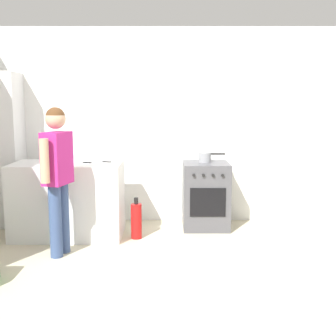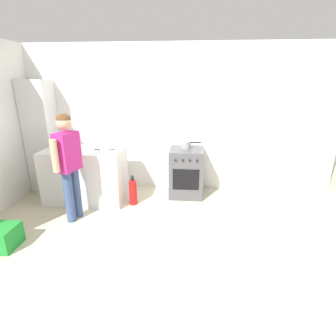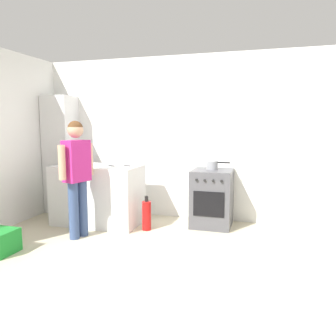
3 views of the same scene
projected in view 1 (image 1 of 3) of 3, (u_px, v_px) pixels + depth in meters
ground_plane at (181, 275)px, 3.98m from camera, size 8.00×8.00×0.00m
back_wall at (177, 126)px, 5.71m from camera, size 6.00×0.10×2.60m
counter_unit at (66, 200)px, 5.09m from camera, size 1.30×0.70×0.90m
oven_left at (204, 195)px, 5.47m from camera, size 0.59×0.62×0.85m
pot at (203, 157)px, 5.45m from camera, size 0.35×0.17×0.13m
knife_utility at (48, 164)px, 4.88m from camera, size 0.25×0.07×0.01m
knife_paring at (83, 163)px, 5.03m from camera, size 0.21×0.09×0.01m
knife_carving at (97, 162)px, 5.09m from camera, size 0.33×0.07×0.01m
person at (55, 169)px, 4.37m from camera, size 0.28×0.55×1.57m
fire_extinguisher at (135, 221)px, 5.03m from camera, size 0.13×0.13×0.50m
larder_cabinet at (1, 150)px, 5.48m from camera, size 0.48×0.44×2.00m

